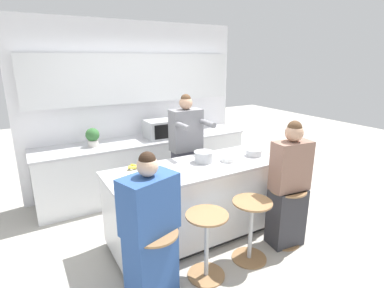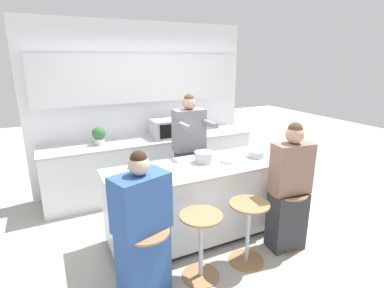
# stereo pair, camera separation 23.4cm
# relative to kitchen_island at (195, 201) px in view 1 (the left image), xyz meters

# --- Properties ---
(ground_plane) EXTENTS (16.00, 16.00, 0.00)m
(ground_plane) POSITION_rel_kitchen_island_xyz_m (0.00, 0.00, -0.46)
(ground_plane) COLOR #B2ADA3
(wall_back) EXTENTS (3.64, 0.22, 2.70)m
(wall_back) POSITION_rel_kitchen_island_xyz_m (0.00, 1.87, 1.08)
(wall_back) COLOR white
(wall_back) RESTS_ON ground_plane
(back_counter) EXTENTS (3.38, 0.71, 0.89)m
(back_counter) POSITION_rel_kitchen_island_xyz_m (0.00, 1.53, -0.02)
(back_counter) COLOR silver
(back_counter) RESTS_ON ground_plane
(kitchen_island) EXTENTS (2.09, 0.80, 0.92)m
(kitchen_island) POSITION_rel_kitchen_island_xyz_m (0.00, 0.00, 0.00)
(kitchen_island) COLOR black
(kitchen_island) RESTS_ON ground_plane
(bar_stool_leftmost) EXTENTS (0.42, 0.42, 0.69)m
(bar_stool_leftmost) POSITION_rel_kitchen_island_xyz_m (-0.84, -0.71, -0.05)
(bar_stool_leftmost) COLOR #997047
(bar_stool_leftmost) RESTS_ON ground_plane
(bar_stool_center_left) EXTENTS (0.42, 0.42, 0.69)m
(bar_stool_center_left) POSITION_rel_kitchen_island_xyz_m (-0.28, -0.68, -0.05)
(bar_stool_center_left) COLOR #997047
(bar_stool_center_left) RESTS_ON ground_plane
(bar_stool_center_right) EXTENTS (0.42, 0.42, 0.69)m
(bar_stool_center_right) POSITION_rel_kitchen_island_xyz_m (0.28, -0.69, -0.05)
(bar_stool_center_right) COLOR #997047
(bar_stool_center_right) RESTS_ON ground_plane
(bar_stool_rightmost) EXTENTS (0.42, 0.42, 0.69)m
(bar_stool_rightmost) POSITION_rel_kitchen_island_xyz_m (0.84, -0.66, -0.05)
(bar_stool_rightmost) COLOR #997047
(bar_stool_rightmost) RESTS_ON ground_plane
(person_cooking) EXTENTS (0.44, 0.54, 1.68)m
(person_cooking) POSITION_rel_kitchen_island_xyz_m (0.23, 0.64, 0.36)
(person_cooking) COLOR #383842
(person_cooking) RESTS_ON ground_plane
(person_wrapped_blanket) EXTENTS (0.53, 0.41, 1.41)m
(person_wrapped_blanket) POSITION_rel_kitchen_island_xyz_m (-0.86, -0.67, 0.20)
(person_wrapped_blanket) COLOR #2D5193
(person_wrapped_blanket) RESTS_ON ground_plane
(person_seated_near) EXTENTS (0.46, 0.31, 1.49)m
(person_seated_near) POSITION_rel_kitchen_island_xyz_m (0.84, -0.67, 0.22)
(person_seated_near) COLOR #333338
(person_seated_near) RESTS_ON ground_plane
(cooking_pot) EXTENTS (0.32, 0.23, 0.13)m
(cooking_pot) POSITION_rel_kitchen_island_xyz_m (0.16, 0.08, 0.52)
(cooking_pot) COLOR #B7BABC
(cooking_pot) RESTS_ON kitchen_island
(fruit_bowl) EXTENTS (0.20, 0.20, 0.08)m
(fruit_bowl) POSITION_rel_kitchen_island_xyz_m (0.85, -0.05, 0.49)
(fruit_bowl) COLOR #B7BABC
(fruit_bowl) RESTS_ON kitchen_island
(mixing_bowl_steel) EXTENTS (0.19, 0.19, 0.06)m
(mixing_bowl_steel) POSITION_rel_kitchen_island_xyz_m (0.45, -0.05, 0.48)
(mixing_bowl_steel) COLOR white
(mixing_bowl_steel) RESTS_ON kitchen_island
(coffee_cup_near) EXTENTS (0.11, 0.08, 0.09)m
(coffee_cup_near) POSITION_rel_kitchen_island_xyz_m (-0.73, -0.15, 0.50)
(coffee_cup_near) COLOR white
(coffee_cup_near) RESTS_ON kitchen_island
(coffee_cup_far) EXTENTS (0.12, 0.08, 0.09)m
(coffee_cup_far) POSITION_rel_kitchen_island_xyz_m (-0.44, 0.02, 0.50)
(coffee_cup_far) COLOR white
(coffee_cup_far) RESTS_ON kitchen_island
(banana_bunch) EXTENTS (0.18, 0.13, 0.06)m
(banana_bunch) POSITION_rel_kitchen_island_xyz_m (-0.66, 0.28, 0.48)
(banana_bunch) COLOR yellow
(banana_bunch) RESTS_ON kitchen_island
(microwave) EXTENTS (0.51, 0.40, 0.29)m
(microwave) POSITION_rel_kitchen_island_xyz_m (0.26, 1.49, 0.57)
(microwave) COLOR #B2B5B7
(microwave) RESTS_ON back_counter
(potted_plant) EXTENTS (0.20, 0.20, 0.27)m
(potted_plant) POSITION_rel_kitchen_island_xyz_m (-0.82, 1.53, 0.58)
(potted_plant) COLOR beige
(potted_plant) RESTS_ON back_counter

